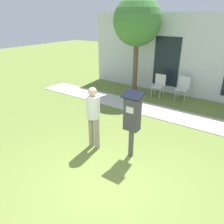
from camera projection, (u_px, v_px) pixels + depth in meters
name	position (u px, v px, depth m)	size (l,w,h in m)	color
ground_plane	(109.00, 185.00, 4.31)	(40.00, 40.00, 0.00)	olive
sidewalk	(177.00, 116.00, 7.22)	(12.00, 1.10, 0.02)	beige
building_facade	(203.00, 58.00, 8.30)	(10.00, 0.26, 3.20)	silver
parking_meter	(132.00, 117.00, 4.82)	(0.44, 0.31, 1.59)	#4C4C4C
person_standing	(93.00, 113.00, 5.20)	(0.32, 0.32, 1.58)	gray
outdoor_chair_left	(159.00, 84.00, 8.86)	(0.44, 0.44, 0.90)	silver
outdoor_chair_middle	(183.00, 86.00, 8.54)	(0.44, 0.44, 0.90)	silver
tree	(137.00, 22.00, 8.49)	(1.90, 1.90, 3.82)	brown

